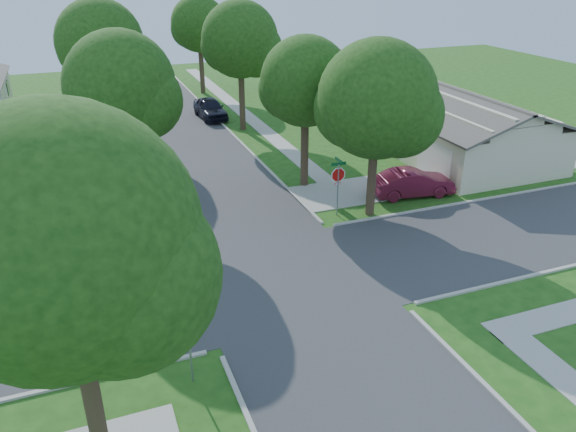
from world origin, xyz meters
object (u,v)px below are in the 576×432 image
(tree_sw_corner, at_px, (67,251))
(house_ne_near, at_px, (452,130))
(tree_ne_corner, at_px, (378,105))
(house_ne_far, at_px, (334,78))
(stop_sign_ne, at_px, (338,177))
(tree_w_far, at_px, (91,37))
(tree_w_near, at_px, (122,91))
(car_curb_east, at_px, (210,108))
(car_driveway, at_px, (413,183))
(tree_e_far, at_px, (200,27))
(tree_w_mid, at_px, (101,47))
(tree_e_mid, at_px, (241,43))
(tree_e_near, at_px, (306,86))
(stop_sign_sw, at_px, (188,327))
(car_curb_west, at_px, (115,90))

(tree_sw_corner, height_order, house_ne_near, tree_sw_corner)
(tree_ne_corner, bearing_deg, house_ne_far, 68.77)
(stop_sign_ne, xyz_separation_m, tree_w_far, (-9.35, 29.31, 3.48))
(tree_w_near, relative_size, car_curb_east, 1.93)
(tree_w_far, height_order, car_driveway, tree_w_far)
(stop_sign_ne, bearing_deg, house_ne_far, 65.07)
(tree_ne_corner, relative_size, car_driveway, 1.93)
(house_ne_far, bearing_deg, tree_sw_corner, -123.06)
(car_driveway, bearing_deg, house_ne_near, -41.25)
(tree_w_far, distance_m, car_curb_east, 12.87)
(tree_e_far, distance_m, car_curb_east, 10.54)
(tree_w_far, distance_m, house_ne_near, 31.17)
(tree_w_mid, relative_size, car_curb_east, 2.06)
(tree_e_far, height_order, tree_w_near, tree_w_near)
(tree_w_mid, bearing_deg, tree_e_mid, -0.00)
(tree_e_near, bearing_deg, car_curb_east, 95.55)
(stop_sign_ne, bearing_deg, stop_sign_sw, -135.00)
(tree_w_near, distance_m, car_curb_west, 26.24)
(tree_e_near, relative_size, tree_sw_corner, 0.87)
(tree_e_mid, xyz_separation_m, tree_e_far, (-0.00, 13.00, -0.27))
(car_driveway, bearing_deg, tree_e_far, 17.73)
(tree_e_near, relative_size, house_ne_near, 0.61)
(stop_sign_sw, relative_size, tree_e_near, 0.36)
(stop_sign_ne, distance_m, tree_e_mid, 16.84)
(tree_e_near, distance_m, tree_w_mid, 15.26)
(tree_ne_corner, relative_size, house_ne_far, 0.64)
(tree_sw_corner, relative_size, car_curb_east, 2.05)
(tree_w_far, distance_m, tree_ne_corner, 31.77)
(tree_w_far, distance_m, tree_sw_corner, 41.10)
(tree_e_near, relative_size, tree_ne_corner, 0.96)
(tree_e_mid, distance_m, tree_w_mid, 9.40)
(tree_w_near, bearing_deg, tree_w_mid, 89.98)
(stop_sign_ne, bearing_deg, house_ne_near, 29.14)
(tree_w_mid, bearing_deg, house_ne_near, -25.88)
(tree_e_mid, xyz_separation_m, tree_w_far, (-9.41, 13.00, -0.75))
(tree_e_far, relative_size, tree_w_mid, 0.91)
(stop_sign_sw, height_order, tree_w_near, tree_w_near)
(stop_sign_ne, xyz_separation_m, tree_sw_corner, (-12.14, -11.69, 4.23))
(house_ne_far, distance_m, car_curb_west, 20.02)
(tree_e_near, relative_size, tree_w_near, 0.92)
(stop_sign_ne, height_order, car_curb_west, stop_sign_ne)
(tree_w_near, height_order, house_ne_far, tree_w_near)
(stop_sign_ne, bearing_deg, tree_e_far, 89.90)
(tree_ne_corner, bearing_deg, car_curb_east, 98.66)
(tree_w_mid, xyz_separation_m, tree_w_far, (-0.01, 13.00, -0.98))
(tree_ne_corner, xyz_separation_m, car_curb_east, (-3.16, 20.76, -4.80))
(stop_sign_sw, bearing_deg, house_ne_far, 58.45)
(tree_sw_corner, bearing_deg, stop_sign_sw, 39.97)
(tree_sw_corner, bearing_deg, tree_ne_corner, 39.07)
(tree_w_near, bearing_deg, stop_sign_ne, -24.74)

